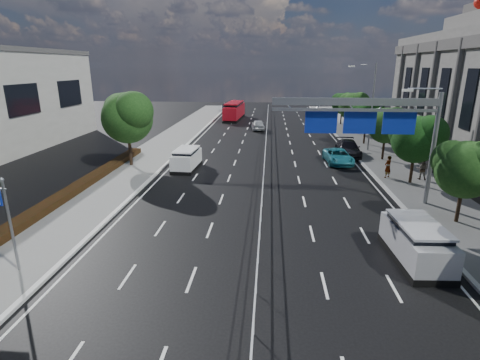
{
  "coord_description": "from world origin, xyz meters",
  "views": [
    {
      "loc": [
        0.38,
        -13.78,
        8.73
      ],
      "look_at": [
        -1.26,
        6.77,
        2.4
      ],
      "focal_mm": 28.0,
      "sensor_mm": 36.0,
      "label": 1
    }
  ],
  "objects_px": {
    "overhead_gantry": "(373,118)",
    "white_minivan": "(187,159)",
    "pedestrian_b": "(422,169)",
    "parked_car_teal": "(338,156)",
    "parked_car_dark": "(348,148)",
    "pedestrian_a": "(388,167)",
    "red_bus": "(234,110)",
    "near_car_dark": "(228,107)",
    "silver_minivan": "(416,242)",
    "near_car_silver": "(258,125)"
  },
  "relations": [
    {
      "from": "near_car_dark",
      "to": "pedestrian_b",
      "type": "bearing_deg",
      "value": 111.86
    },
    {
      "from": "white_minivan",
      "to": "red_bus",
      "type": "height_order",
      "value": "red_bus"
    },
    {
      "from": "pedestrian_b",
      "to": "overhead_gantry",
      "type": "bearing_deg",
      "value": 63.01
    },
    {
      "from": "parked_car_dark",
      "to": "pedestrian_a",
      "type": "height_order",
      "value": "pedestrian_a"
    },
    {
      "from": "near_car_dark",
      "to": "parked_car_dark",
      "type": "xyz_separation_m",
      "value": [
        16.3,
        -36.62,
        -0.07
      ]
    },
    {
      "from": "near_car_dark",
      "to": "silver_minivan",
      "type": "height_order",
      "value": "silver_minivan"
    },
    {
      "from": "overhead_gantry",
      "to": "red_bus",
      "type": "height_order",
      "value": "overhead_gantry"
    },
    {
      "from": "parked_car_dark",
      "to": "red_bus",
      "type": "bearing_deg",
      "value": 120.59
    },
    {
      "from": "red_bus",
      "to": "pedestrian_b",
      "type": "distance_m",
      "value": 38.24
    },
    {
      "from": "pedestrian_a",
      "to": "pedestrian_b",
      "type": "height_order",
      "value": "pedestrian_a"
    },
    {
      "from": "overhead_gantry",
      "to": "pedestrian_b",
      "type": "distance_m",
      "value": 9.08
    },
    {
      "from": "white_minivan",
      "to": "near_car_dark",
      "type": "distance_m",
      "value": 42.96
    },
    {
      "from": "near_car_dark",
      "to": "silver_minivan",
      "type": "xyz_separation_m",
      "value": [
        15.25,
        -58.0,
        0.1
      ]
    },
    {
      "from": "white_minivan",
      "to": "pedestrian_b",
      "type": "xyz_separation_m",
      "value": [
        19.16,
        -2.03,
        0.07
      ]
    },
    {
      "from": "near_car_silver",
      "to": "near_car_dark",
      "type": "height_order",
      "value": "near_car_dark"
    },
    {
      "from": "pedestrian_b",
      "to": "pedestrian_a",
      "type": "bearing_deg",
      "value": 13.58
    },
    {
      "from": "pedestrian_b",
      "to": "near_car_dark",
      "type": "bearing_deg",
      "value": -46.64
    },
    {
      "from": "parked_car_dark",
      "to": "near_car_silver",
      "type": "bearing_deg",
      "value": 124.39
    },
    {
      "from": "parked_car_teal",
      "to": "pedestrian_b",
      "type": "relative_size",
      "value": 2.85
    },
    {
      "from": "white_minivan",
      "to": "parked_car_dark",
      "type": "relative_size",
      "value": 0.83
    },
    {
      "from": "overhead_gantry",
      "to": "pedestrian_a",
      "type": "bearing_deg",
      "value": 61.53
    },
    {
      "from": "pedestrian_a",
      "to": "overhead_gantry",
      "type": "bearing_deg",
      "value": 27.63
    },
    {
      "from": "overhead_gantry",
      "to": "near_car_silver",
      "type": "height_order",
      "value": "overhead_gantry"
    },
    {
      "from": "pedestrian_b",
      "to": "red_bus",
      "type": "bearing_deg",
      "value": -42.96
    },
    {
      "from": "parked_car_teal",
      "to": "pedestrian_a",
      "type": "bearing_deg",
      "value": -61.95
    },
    {
      "from": "white_minivan",
      "to": "near_car_silver",
      "type": "xyz_separation_m",
      "value": [
        5.54,
        21.33,
        -0.17
      ]
    },
    {
      "from": "pedestrian_b",
      "to": "near_car_silver",
      "type": "bearing_deg",
      "value": -40.74
    },
    {
      "from": "pedestrian_a",
      "to": "pedestrian_b",
      "type": "relative_size",
      "value": 1.07
    },
    {
      "from": "parked_car_teal",
      "to": "pedestrian_b",
      "type": "bearing_deg",
      "value": -46.39
    },
    {
      "from": "white_minivan",
      "to": "parked_car_teal",
      "type": "xyz_separation_m",
      "value": [
        13.58,
        3.1,
        -0.24
      ]
    },
    {
      "from": "pedestrian_a",
      "to": "near_car_dark",
      "type": "bearing_deg",
      "value": -102.19
    },
    {
      "from": "overhead_gantry",
      "to": "white_minivan",
      "type": "relative_size",
      "value": 2.38
    },
    {
      "from": "parked_car_teal",
      "to": "near_car_silver",
      "type": "bearing_deg",
      "value": 109.97
    },
    {
      "from": "near_car_silver",
      "to": "pedestrian_b",
      "type": "relative_size",
      "value": 2.56
    },
    {
      "from": "silver_minivan",
      "to": "parked_car_teal",
      "type": "height_order",
      "value": "silver_minivan"
    },
    {
      "from": "pedestrian_a",
      "to": "pedestrian_b",
      "type": "bearing_deg",
      "value": 140.68
    },
    {
      "from": "near_car_dark",
      "to": "pedestrian_b",
      "type": "relative_size",
      "value": 3.02
    },
    {
      "from": "overhead_gantry",
      "to": "parked_car_teal",
      "type": "height_order",
      "value": "overhead_gantry"
    },
    {
      "from": "parked_car_teal",
      "to": "parked_car_dark",
      "type": "bearing_deg",
      "value": 60.88
    },
    {
      "from": "overhead_gantry",
      "to": "near_car_silver",
      "type": "relative_size",
      "value": 2.4
    },
    {
      "from": "parked_car_dark",
      "to": "pedestrian_b",
      "type": "distance_m",
      "value": 9.28
    },
    {
      "from": "near_car_dark",
      "to": "pedestrian_a",
      "type": "distance_m",
      "value": 48.14
    },
    {
      "from": "overhead_gantry",
      "to": "parked_car_teal",
      "type": "bearing_deg",
      "value": 89.8
    },
    {
      "from": "near_car_dark",
      "to": "parked_car_teal",
      "type": "height_order",
      "value": "near_car_dark"
    },
    {
      "from": "parked_car_teal",
      "to": "white_minivan",
      "type": "bearing_deg",
      "value": -170.99
    },
    {
      "from": "white_minivan",
      "to": "pedestrian_b",
      "type": "distance_m",
      "value": 19.27
    },
    {
      "from": "overhead_gantry",
      "to": "near_car_dark",
      "type": "distance_m",
      "value": 52.72
    },
    {
      "from": "parked_car_dark",
      "to": "pedestrian_b",
      "type": "height_order",
      "value": "pedestrian_b"
    },
    {
      "from": "white_minivan",
      "to": "near_car_dark",
      "type": "height_order",
      "value": "white_minivan"
    },
    {
      "from": "overhead_gantry",
      "to": "white_minivan",
      "type": "bearing_deg",
      "value": 151.17
    }
  ]
}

